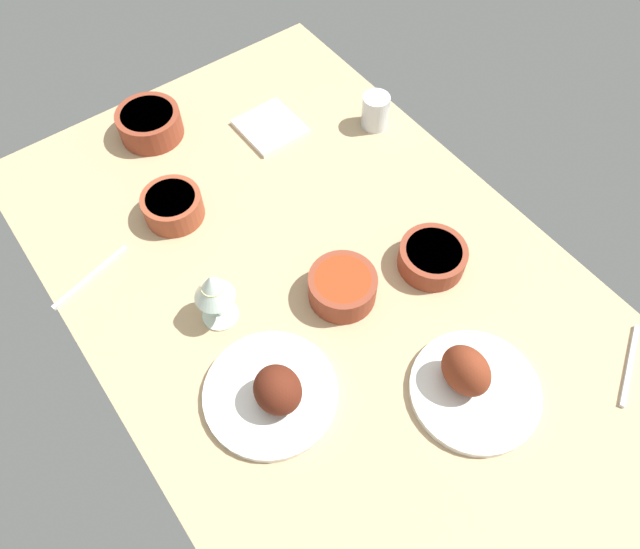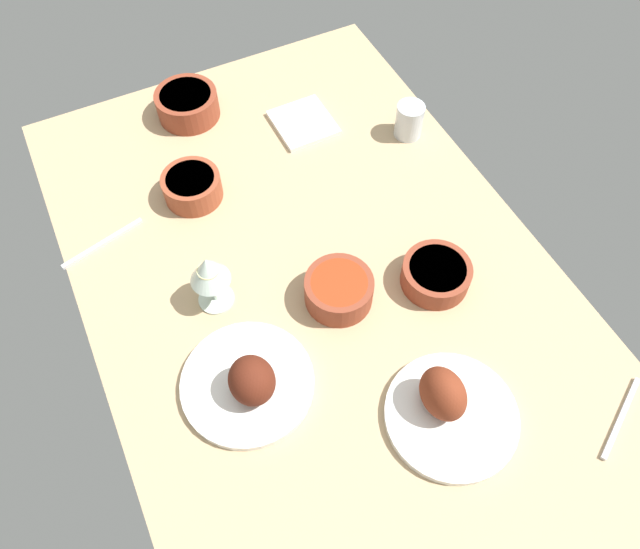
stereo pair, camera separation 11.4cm
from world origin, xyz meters
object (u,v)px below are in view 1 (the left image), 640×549
(plate_center_main, at_px, (273,392))
(wine_glass, at_px, (213,289))
(fork_loose, at_px, (630,365))
(spoon_loose, at_px, (91,277))
(bowl_potatoes, at_px, (150,123))
(bowl_soup, at_px, (173,206))
(folded_napkin, at_px, (270,127))
(plate_far_side, at_px, (471,382))
(bowl_pasta, at_px, (432,257))
(water_tumbler, at_px, (375,111))
(bowl_sauce, at_px, (342,286))

(plate_center_main, bearing_deg, wine_glass, -3.05)
(fork_loose, xyz_separation_m, spoon_loose, (0.76, 0.71, 0.00))
(plate_center_main, height_order, bowl_potatoes, plate_center_main)
(bowl_soup, relative_size, fork_loose, 0.73)
(folded_napkin, bearing_deg, plate_far_side, 173.78)
(plate_far_side, xyz_separation_m, wine_glass, (0.39, 0.28, 0.07))
(bowl_pasta, height_order, fork_loose, bowl_pasta)
(folded_napkin, height_order, fork_loose, folded_napkin)
(plate_center_main, xyz_separation_m, plate_far_side, (-0.19, -0.29, 0.00))
(wine_glass, height_order, spoon_loose, wine_glass)
(bowl_potatoes, xyz_separation_m, water_tumbler, (-0.29, -0.44, 0.01))
(folded_napkin, relative_size, fork_loose, 0.81)
(plate_center_main, xyz_separation_m, bowl_potatoes, (0.71, -0.14, 0.01))
(bowl_pasta, height_order, bowl_soup, bowl_soup)
(bowl_soup, xyz_separation_m, wine_glass, (-0.27, 0.05, 0.07))
(bowl_potatoes, xyz_separation_m, bowl_soup, (-0.24, 0.08, -0.00))
(water_tumbler, distance_m, folded_napkin, 0.25)
(fork_loose, bearing_deg, plate_center_main, 119.60)
(plate_center_main, distance_m, water_tumbler, 0.72)
(folded_napkin, distance_m, spoon_loose, 0.54)
(plate_center_main, height_order, folded_napkin, plate_center_main)
(plate_center_main, relative_size, fork_loose, 1.38)
(wine_glass, xyz_separation_m, fork_loose, (-0.54, -0.55, -0.10))
(bowl_sauce, bearing_deg, plate_far_side, -167.98)
(plate_far_side, distance_m, wine_glass, 0.48)
(bowl_sauce, height_order, bowl_soup, bowl_sauce)
(bowl_potatoes, distance_m, bowl_soup, 0.26)
(water_tumbler, height_order, spoon_loose, water_tumbler)
(bowl_sauce, xyz_separation_m, spoon_loose, (0.33, 0.38, -0.03))
(bowl_potatoes, relative_size, bowl_pasta, 1.08)
(plate_center_main, distance_m, bowl_sauce, 0.25)
(plate_far_side, distance_m, spoon_loose, 0.76)
(plate_far_side, relative_size, bowl_pasta, 1.72)
(bowl_potatoes, bearing_deg, folded_napkin, -123.13)
(plate_center_main, bearing_deg, folded_napkin, -33.41)
(wine_glass, distance_m, spoon_loose, 0.30)
(wine_glass, relative_size, fork_loose, 0.81)
(plate_center_main, bearing_deg, fork_loose, -121.11)
(folded_napkin, bearing_deg, spoon_loose, 104.28)
(plate_far_side, bearing_deg, bowl_soup, 18.95)
(water_tumbler, height_order, folded_napkin, water_tumbler)
(plate_center_main, height_order, fork_loose, plate_center_main)
(plate_center_main, relative_size, spoon_loose, 1.29)
(bowl_potatoes, bearing_deg, bowl_soup, 162.73)
(wine_glass, bearing_deg, fork_loose, -134.44)
(bowl_soup, bearing_deg, bowl_pasta, -139.95)
(plate_far_side, bearing_deg, fork_loose, -118.11)
(plate_center_main, relative_size, bowl_potatoes, 1.63)
(plate_far_side, distance_m, fork_loose, 0.31)
(plate_far_side, bearing_deg, wine_glass, 35.25)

